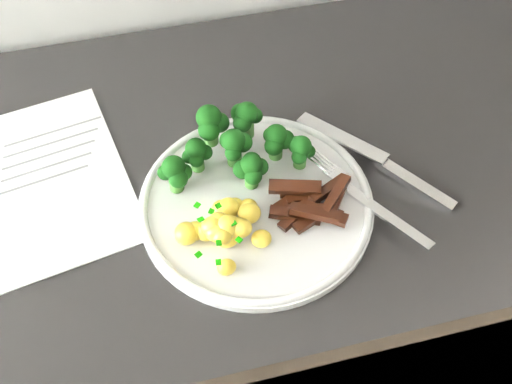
# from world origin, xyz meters

# --- Properties ---
(counter) EXTENTS (2.30, 0.58, 0.86)m
(counter) POSITION_xyz_m (0.01, 1.68, 0.43)
(counter) COLOR black
(counter) RESTS_ON ground
(recipe_paper) EXTENTS (0.25, 0.31, 0.00)m
(recipe_paper) POSITION_xyz_m (-0.16, 1.71, 0.86)
(recipe_paper) COLOR silver
(recipe_paper) RESTS_ON counter
(plate) EXTENTS (0.29, 0.29, 0.02)m
(plate) POSITION_xyz_m (0.10, 1.61, 0.87)
(plate) COLOR silver
(plate) RESTS_ON counter
(broccoli) EXTENTS (0.20, 0.12, 0.07)m
(broccoli) POSITION_xyz_m (0.08, 1.67, 0.91)
(broccoli) COLOR #346525
(broccoli) RESTS_ON plate
(potatoes) EXTENTS (0.11, 0.10, 0.04)m
(potatoes) POSITION_xyz_m (0.05, 1.57, 0.89)
(potatoes) COLOR gold
(potatoes) RESTS_ON plate
(beef_strips) EXTENTS (0.11, 0.08, 0.03)m
(beef_strips) POSITION_xyz_m (0.16, 1.58, 0.88)
(beef_strips) COLOR black
(beef_strips) RESTS_ON plate
(fork) EXTENTS (0.11, 0.18, 0.02)m
(fork) POSITION_xyz_m (0.23, 1.57, 0.88)
(fork) COLOR silver
(fork) RESTS_ON plate
(knife) EXTENTS (0.16, 0.20, 0.03)m
(knife) POSITION_xyz_m (0.28, 1.61, 0.87)
(knife) COLOR silver
(knife) RESTS_ON plate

